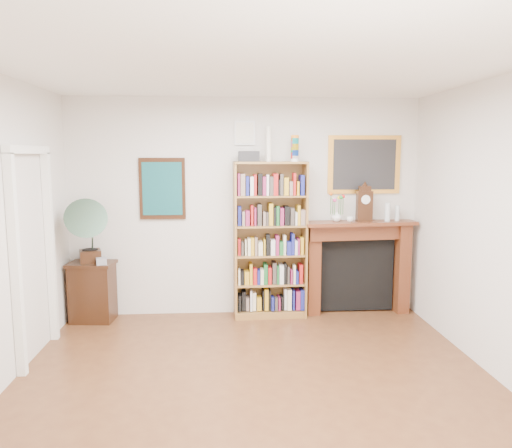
{
  "coord_description": "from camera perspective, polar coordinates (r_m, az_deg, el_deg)",
  "views": [
    {
      "loc": [
        -0.29,
        -3.92,
        2.09
      ],
      "look_at": [
        0.08,
        1.6,
        1.31
      ],
      "focal_mm": 35.0,
      "sensor_mm": 36.0,
      "label": 1
    }
  ],
  "objects": [
    {
      "name": "mantel_clock",
      "position": [
        6.55,
        12.28,
        2.21
      ],
      "size": [
        0.2,
        0.12,
        0.45
      ],
      "rotation": [
        0.0,
        0.0,
        0.01
      ],
      "color": "black",
      "rests_on": "fireplace"
    },
    {
      "name": "door_casing",
      "position": [
        5.53,
        -24.12,
        -1.3
      ],
      "size": [
        0.08,
        1.02,
        2.17
      ],
      "color": "white",
      "rests_on": "left_wall"
    },
    {
      "name": "cd_stack",
      "position": [
        6.38,
        -17.25,
        -4.08
      ],
      "size": [
        0.15,
        0.15,
        0.08
      ],
      "primitive_type": "cube",
      "rotation": [
        0.0,
        0.0,
        0.3
      ],
      "color": "#A9A8B4",
      "rests_on": "side_cabinet"
    },
    {
      "name": "side_cabinet",
      "position": [
        6.63,
        -18.16,
        -7.35
      ],
      "size": [
        0.59,
        0.45,
        0.75
      ],
      "primitive_type": "cube",
      "rotation": [
        0.0,
        0.0,
        -0.09
      ],
      "color": "black",
      "rests_on": "floor"
    },
    {
      "name": "small_picture",
      "position": [
        6.41,
        -1.3,
        10.36
      ],
      "size": [
        0.26,
        0.04,
        0.3
      ],
      "color": "white",
      "rests_on": "back_wall"
    },
    {
      "name": "room",
      "position": [
        3.99,
        0.34,
        -1.94
      ],
      "size": [
        4.51,
        5.01,
        2.81
      ],
      "color": "#4E2A17",
      "rests_on": "ground"
    },
    {
      "name": "gilt_painting",
      "position": [
        6.65,
        12.26,
        6.65
      ],
      "size": [
        0.95,
        0.04,
        0.75
      ],
      "color": "gold",
      "rests_on": "back_wall"
    },
    {
      "name": "fireplace",
      "position": [
        6.69,
        11.52,
        -3.88
      ],
      "size": [
        1.48,
        0.46,
        1.23
      ],
      "rotation": [
        0.0,
        0.0,
        0.08
      ],
      "color": "#532913",
      "rests_on": "floor"
    },
    {
      "name": "flower_vase",
      "position": [
        6.48,
        9.2,
        0.89
      ],
      "size": [
        0.17,
        0.17,
        0.14
      ],
      "primitive_type": "imported",
      "rotation": [
        0.0,
        0.0,
        0.42
      ],
      "color": "white",
      "rests_on": "fireplace"
    },
    {
      "name": "bottle_right",
      "position": [
        6.73,
        15.84,
        1.22
      ],
      "size": [
        0.06,
        0.06,
        0.2
      ],
      "primitive_type": "cylinder",
      "color": "silver",
      "rests_on": "fireplace"
    },
    {
      "name": "bookshelf",
      "position": [
        6.33,
        1.61,
        -0.82
      ],
      "size": [
        0.93,
        0.36,
        2.3
      ],
      "rotation": [
        0.0,
        0.0,
        0.04
      ],
      "color": "brown",
      "rests_on": "floor"
    },
    {
      "name": "bottle_left",
      "position": [
        6.62,
        14.8,
        1.33
      ],
      "size": [
        0.07,
        0.07,
        0.24
      ],
      "primitive_type": "cylinder",
      "color": "silver",
      "rests_on": "fireplace"
    },
    {
      "name": "teal_poster",
      "position": [
        6.45,
        -10.66,
        3.99
      ],
      "size": [
        0.58,
        0.04,
        0.78
      ],
      "color": "black",
      "rests_on": "back_wall"
    },
    {
      "name": "gramophone",
      "position": [
        6.36,
        -18.87,
        -0.35
      ],
      "size": [
        0.66,
        0.74,
        0.82
      ],
      "rotation": [
        0.0,
        0.0,
        0.32
      ],
      "color": "black",
      "rests_on": "side_cabinet"
    },
    {
      "name": "teacup",
      "position": [
        6.46,
        10.69,
        0.54
      ],
      "size": [
        0.1,
        0.1,
        0.07
      ],
      "primitive_type": "imported",
      "rotation": [
        0.0,
        0.0,
        -0.16
      ],
      "color": "silver",
      "rests_on": "fireplace"
    }
  ]
}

